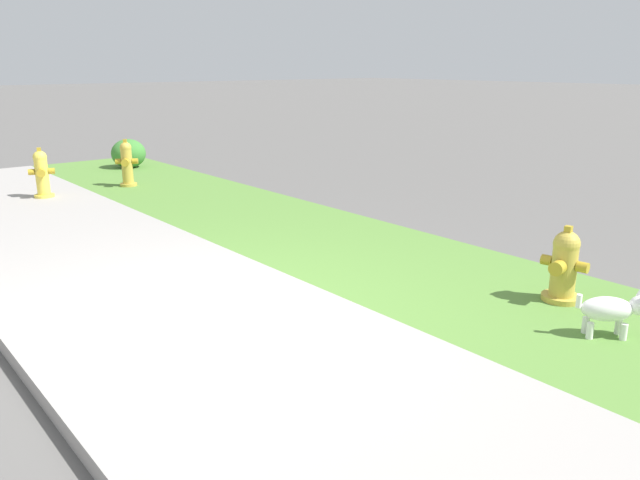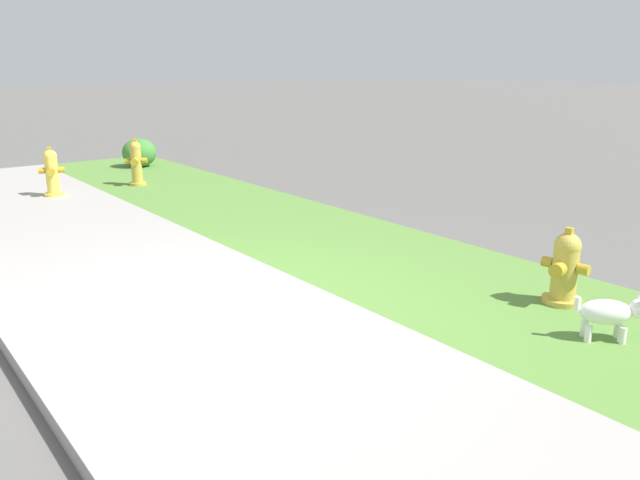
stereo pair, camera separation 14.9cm
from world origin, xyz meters
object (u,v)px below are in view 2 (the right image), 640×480
(fire_hydrant_across_street, at_px, (565,268))
(small_white_dog, at_px, (612,313))
(fire_hydrant_at_driveway, at_px, (136,163))
(shrub_bush_mid_verge, at_px, (139,153))
(fire_hydrant_near_corner, at_px, (52,173))

(fire_hydrant_across_street, xyz_separation_m, small_white_dog, (0.62, -0.39, -0.09))
(small_white_dog, bearing_deg, fire_hydrant_at_driveway, 136.93)
(shrub_bush_mid_verge, bearing_deg, fire_hydrant_near_corner, -48.56)
(small_white_dog, relative_size, shrub_bush_mid_verge, 0.67)
(fire_hydrant_across_street, relative_size, fire_hydrant_at_driveway, 0.85)
(fire_hydrant_near_corner, xyz_separation_m, small_white_dog, (7.84, 1.72, -0.14))
(fire_hydrant_across_street, bearing_deg, small_white_dog, 138.57)
(fire_hydrant_across_street, relative_size, fire_hydrant_near_corner, 0.87)
(fire_hydrant_at_driveway, relative_size, small_white_dog, 1.77)
(fire_hydrant_at_driveway, relative_size, fire_hydrant_near_corner, 1.02)
(shrub_bush_mid_verge, bearing_deg, small_white_dog, -2.46)
(fire_hydrant_across_street, distance_m, fire_hydrant_near_corner, 7.51)
(fire_hydrant_near_corner, relative_size, shrub_bush_mid_verge, 1.16)
(fire_hydrant_at_driveway, bearing_deg, small_white_dog, 124.76)
(fire_hydrant_across_street, relative_size, small_white_dog, 1.52)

